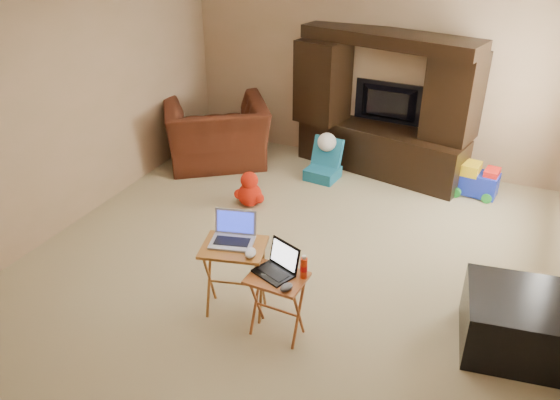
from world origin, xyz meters
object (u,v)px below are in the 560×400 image
at_px(recliner, 216,134).
at_px(tray_table_right, 277,306).
at_px(ottoman, 514,323).
at_px(mouse_left, 250,253).
at_px(television, 387,104).
at_px(plush_toy, 250,189).
at_px(child_rocker, 323,160).
at_px(water_bottle, 304,268).
at_px(tray_table_left, 235,279).
at_px(laptop_left, 231,231).
at_px(push_toy, 475,179).
at_px(laptop_right, 273,262).
at_px(entertainment_center, 384,105).
at_px(mouse_right, 286,287).

height_order(recliner, tray_table_right, recliner).
bearing_deg(tray_table_right, ottoman, 21.78).
bearing_deg(mouse_left, television, 86.65).
bearing_deg(plush_toy, television, 56.47).
xyz_separation_m(child_rocker, tray_table_right, (0.65, -2.90, 0.03)).
bearing_deg(television, plush_toy, 60.74).
bearing_deg(ottoman, water_bottle, -161.23).
relative_size(tray_table_left, laptop_left, 1.91).
height_order(television, push_toy, television).
distance_m(plush_toy, tray_table_left, 1.91).
distance_m(tray_table_right, laptop_right, 0.41).
bearing_deg(tray_table_left, child_rocker, 80.49).
relative_size(tray_table_right, mouse_left, 4.20).
relative_size(entertainment_center, push_toy, 3.98).
bearing_deg(tray_table_right, mouse_right, -39.82).
bearing_deg(tray_table_right, push_toy, 72.33).
xyz_separation_m(child_rocker, plush_toy, (-0.54, -1.02, -0.04)).
bearing_deg(laptop_left, plush_toy, 98.34).
bearing_deg(tray_table_left, push_toy, 48.58).
distance_m(recliner, child_rocker, 1.50).
height_order(entertainment_center, laptop_right, entertainment_center).
xyz_separation_m(laptop_left, mouse_right, (0.60, -0.27, -0.20)).
bearing_deg(push_toy, tray_table_left, -110.29).
relative_size(tray_table_right, laptop_right, 1.91).
height_order(child_rocker, tray_table_right, tray_table_right).
xyz_separation_m(television, water_bottle, (0.24, -3.52, -0.21)).
bearing_deg(tray_table_left, tray_table_right, -28.93).
bearing_deg(recliner, entertainment_center, 162.07).
distance_m(entertainment_center, television, 0.18).
distance_m(child_rocker, mouse_left, 2.91).
xyz_separation_m(push_toy, ottoman, (0.58, -2.61, 0.03)).
bearing_deg(ottoman, recliner, 150.98).
relative_size(recliner, plush_toy, 3.03).
bearing_deg(push_toy, child_rocker, -162.26).
xyz_separation_m(tray_table_right, water_bottle, (0.19, 0.08, 0.38)).
relative_size(child_rocker, laptop_left, 1.48).
height_order(tray_table_left, mouse_left, mouse_left).
bearing_deg(water_bottle, mouse_right, -107.64).
bearing_deg(recliner, mouse_right, 92.71).
relative_size(child_rocker, tray_table_right, 0.90).
distance_m(television, ottoman, 3.55).
relative_size(ottoman, mouse_right, 6.46).
relative_size(ottoman, laptop_left, 2.14).
xyz_separation_m(entertainment_center, tray_table_right, (0.05, -3.43, -0.62)).
height_order(television, tray_table_left, television).
relative_size(plush_toy, water_bottle, 2.46).
distance_m(entertainment_center, laptop_right, 3.42).
bearing_deg(child_rocker, push_toy, 16.32).
relative_size(plush_toy, mouse_left, 3.18).
xyz_separation_m(plush_toy, tray_table_left, (0.75, -1.76, 0.12)).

